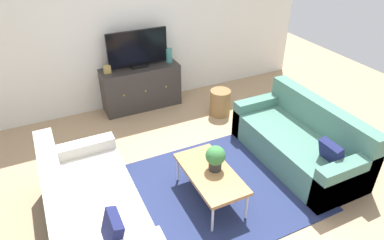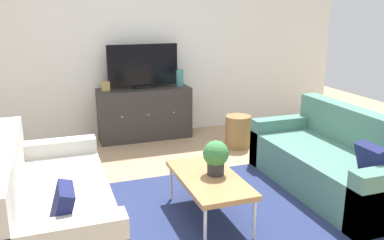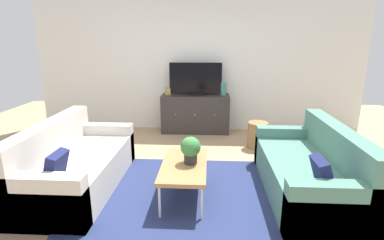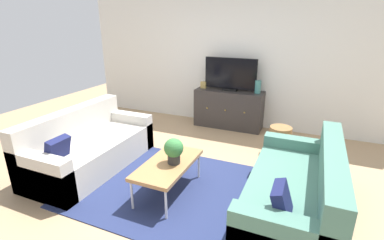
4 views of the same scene
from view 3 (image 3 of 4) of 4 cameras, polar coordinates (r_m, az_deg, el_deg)
ground_plane at (r=3.78m, az=-0.32°, el=-12.69°), size 10.00×10.00×0.00m
wall_back at (r=5.90m, az=1.27°, el=11.21°), size 6.40×0.12×2.70m
area_rug at (r=3.64m, az=-0.48°, el=-13.72°), size 2.50×1.90×0.01m
couch_left_side at (r=3.92m, az=-22.15°, el=-8.33°), size 0.88×1.87×0.82m
couch_right_side at (r=3.76m, az=22.32°, el=-9.37°), size 0.88×1.87×0.82m
coffee_table at (r=3.40m, az=-1.52°, el=-8.94°), size 0.51×0.99×0.41m
potted_plant at (r=3.33m, az=-0.29°, el=-5.61°), size 0.23×0.23×0.31m
tv_console at (r=5.78m, az=0.66°, el=1.25°), size 1.31×0.47×0.74m
flat_screen_tv at (r=5.67m, az=0.69°, el=7.94°), size 1.00×0.16×0.62m
glass_vase at (r=5.68m, az=6.10°, el=5.94°), size 0.11×0.11×0.24m
mantel_clock at (r=5.74m, az=-4.69°, el=5.52°), size 0.11×0.07×0.13m
wicker_basket at (r=5.09m, az=12.59°, el=-2.85°), size 0.34×0.34×0.44m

